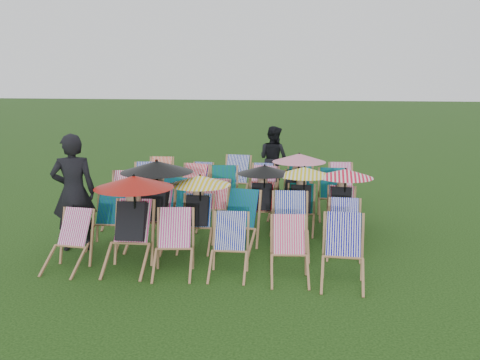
# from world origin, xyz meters

# --- Properties ---
(ground) EXTENTS (100.00, 100.00, 0.00)m
(ground) POSITION_xyz_m (0.00, 0.00, 0.00)
(ground) COLOR black
(ground) RESTS_ON ground
(deckchair_0) EXTENTS (0.63, 0.83, 0.85)m
(deckchair_0) POSITION_xyz_m (-2.07, -2.34, 0.43)
(deckchair_0) COLOR #A1714B
(deckchair_0) RESTS_ON ground
(deckchair_1) EXTENTS (1.17, 1.23, 1.39)m
(deckchair_1) POSITION_xyz_m (-1.15, -2.15, 0.74)
(deckchair_1) COLOR #A1714B
(deckchair_1) RESTS_ON ground
(deckchair_2) EXTENTS (0.71, 0.90, 0.90)m
(deckchair_2) POSITION_xyz_m (-0.47, -2.26, 0.45)
(deckchair_2) COLOR #A1714B
(deckchair_2) RESTS_ON ground
(deckchair_3) EXTENTS (0.61, 0.82, 0.86)m
(deckchair_3) POSITION_xyz_m (0.33, -2.20, 0.43)
(deckchair_3) COLOR #A1714B
(deckchair_3) RESTS_ON ground
(deckchair_4) EXTENTS (0.65, 0.84, 0.85)m
(deckchair_4) POSITION_xyz_m (1.21, -2.25, 0.43)
(deckchair_4) COLOR #A1714B
(deckchair_4) RESTS_ON ground
(deckchair_5) EXTENTS (0.64, 0.87, 0.93)m
(deckchair_5) POSITION_xyz_m (1.94, -2.31, 0.46)
(deckchair_5) COLOR #A1714B
(deckchair_5) RESTS_ON ground
(deckchair_6) EXTENTS (0.63, 0.84, 0.87)m
(deckchair_6) POSITION_xyz_m (-1.93, -1.18, 0.43)
(deckchair_6) COLOR #A1714B
(deckchair_6) RESTS_ON ground
(deckchair_7) EXTENTS (1.22, 1.27, 1.44)m
(deckchair_7) POSITION_xyz_m (-1.15, -1.07, 0.76)
(deckchair_7) COLOR #A1714B
(deckchair_7) RESTS_ON ground
(deckchair_8) EXTENTS (1.02, 1.08, 1.21)m
(deckchair_8) POSITION_xyz_m (-0.40, -1.04, 0.64)
(deckchair_8) COLOR #A1714B
(deckchair_8) RESTS_ON ground
(deckchair_9) EXTENTS (0.75, 0.96, 0.96)m
(deckchair_9) POSITION_xyz_m (0.29, -1.13, 0.48)
(deckchair_9) COLOR #A1714B
(deckchair_9) RESTS_ON ground
(deckchair_10) EXTENTS (0.70, 0.93, 0.96)m
(deckchair_10) POSITION_xyz_m (1.15, -1.16, 0.48)
(deckchair_10) COLOR #A1714B
(deckchair_10) RESTS_ON ground
(deckchair_11) EXTENTS (0.59, 0.81, 0.86)m
(deckchair_11) POSITION_xyz_m (2.01, -1.06, 0.43)
(deckchair_11) COLOR #A1714B
(deckchair_11) RESTS_ON ground
(deckchair_12) EXTENTS (0.74, 0.97, 1.00)m
(deckchair_12) POSITION_xyz_m (-2.11, 0.05, 0.50)
(deckchair_12) COLOR #A1714B
(deckchair_12) RESTS_ON ground
(deckchair_13) EXTENTS (0.61, 0.83, 0.88)m
(deckchair_13) POSITION_xyz_m (-1.17, 0.11, 0.44)
(deckchair_13) COLOR #A1714B
(deckchair_13) RESTS_ON ground
(deckchair_14) EXTENTS (0.60, 0.82, 0.88)m
(deckchair_14) POSITION_xyz_m (-0.36, 0.11, 0.44)
(deckchair_14) COLOR #A1714B
(deckchair_14) RESTS_ON ground
(deckchair_15) EXTENTS (1.01, 1.06, 1.20)m
(deckchair_15) POSITION_xyz_m (0.54, 0.18, 0.63)
(deckchair_15) COLOR #A1714B
(deckchair_15) RESTS_ON ground
(deckchair_16) EXTENTS (1.00, 1.04, 1.19)m
(deckchair_16) POSITION_xyz_m (1.27, 0.16, 0.63)
(deckchair_16) COLOR #A1714B
(deckchair_16) RESTS_ON ground
(deckchair_17) EXTENTS (1.00, 1.05, 1.19)m
(deckchair_17) POSITION_xyz_m (2.01, 0.09, 0.63)
(deckchair_17) COLOR #A1714B
(deckchair_17) RESTS_ON ground
(deckchair_18) EXTENTS (0.79, 0.99, 0.98)m
(deckchair_18) POSITION_xyz_m (-2.05, 1.26, 0.49)
(deckchair_18) COLOR #A1714B
(deckchair_18) RESTS_ON ground
(deckchair_19) EXTENTS (0.81, 1.01, 0.98)m
(deckchair_19) POSITION_xyz_m (-1.09, 1.14, 0.49)
(deckchair_19) COLOR #A1714B
(deckchair_19) RESTS_ON ground
(deckchair_20) EXTENTS (0.76, 0.96, 0.96)m
(deckchair_20) POSITION_xyz_m (-0.36, 1.16, 0.48)
(deckchair_20) COLOR #A1714B
(deckchair_20) RESTS_ON ground
(deckchair_21) EXTENTS (0.78, 0.98, 0.97)m
(deckchair_21) POSITION_xyz_m (0.40, 1.18, 0.48)
(deckchair_21) COLOR #A1714B
(deckchair_21) RESTS_ON ground
(deckchair_22) EXTENTS (1.08, 1.15, 1.28)m
(deckchair_22) POSITION_xyz_m (1.12, 1.20, 0.68)
(deckchair_22) COLOR #A1714B
(deckchair_22) RESTS_ON ground
(deckchair_23) EXTENTS (0.68, 0.91, 0.95)m
(deckchair_23) POSITION_xyz_m (1.88, 1.22, 0.48)
(deckchair_23) COLOR #A1714B
(deckchair_23) RESTS_ON ground
(deckchair_24) EXTENTS (0.69, 0.91, 0.93)m
(deckchair_24) POSITION_xyz_m (-2.10, 2.31, 0.47)
(deckchair_24) COLOR #A1714B
(deckchair_24) RESTS_ON ground
(deckchair_25) EXTENTS (0.61, 0.80, 0.82)m
(deckchair_25) POSITION_xyz_m (-1.17, 2.39, 0.41)
(deckchair_25) COLOR #A1714B
(deckchair_25) RESTS_ON ground
(deckchair_26) EXTENTS (0.73, 0.97, 1.00)m
(deckchair_26) POSITION_xyz_m (-0.34, 2.41, 0.50)
(deckchair_26) COLOR #A1714B
(deckchair_26) RESTS_ON ground
(deckchair_27) EXTENTS (0.57, 0.79, 0.85)m
(deckchair_27) POSITION_xyz_m (0.31, 2.28, 0.42)
(deckchair_27) COLOR #A1714B
(deckchair_27) RESTS_ON ground
(deckchair_28) EXTENTS (0.69, 0.91, 0.95)m
(deckchair_28) POSITION_xyz_m (1.13, 2.32, 0.47)
(deckchair_28) COLOR #A1714B
(deckchair_28) RESTS_ON ground
(deckchair_29) EXTENTS (0.67, 0.87, 0.89)m
(deckchair_29) POSITION_xyz_m (2.10, 2.41, 0.44)
(deckchair_29) COLOR #A1714B
(deckchair_29) RESTS_ON ground
(person_left) EXTENTS (0.82, 0.67, 1.93)m
(person_left) POSITION_xyz_m (-2.37, -1.43, 0.97)
(person_left) COLOR black
(person_left) RESTS_ON ground
(person_rear) EXTENTS (0.99, 0.94, 1.62)m
(person_rear) POSITION_xyz_m (0.46, 3.51, 0.81)
(person_rear) COLOR black
(person_rear) RESTS_ON ground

